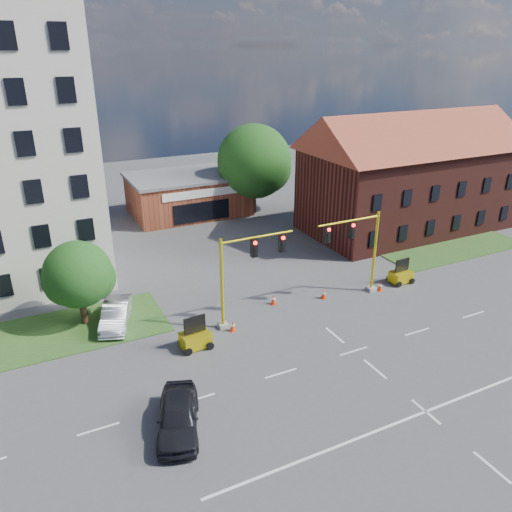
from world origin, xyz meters
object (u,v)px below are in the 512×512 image
Objects in this scene: signal_mast_west at (246,268)px; trailer_east at (401,276)px; sedan_dark at (178,416)px; pickup_white at (367,227)px; signal_mast_east at (357,246)px; trailer_west at (195,338)px.

trailer_east is at bearing 0.57° from signal_mast_west.
sedan_dark is (-7.17, -7.73, -3.11)m from signal_mast_west.
pickup_white is at bearing 55.20° from sedan_dark.
sedan_dark is at bearing 117.54° from pickup_white.
signal_mast_west is 20.36m from pickup_white.
signal_mast_east reaches higher than trailer_west.
pickup_white is at bearing 22.32° from trailer_west.
sedan_dark is (-20.46, -7.87, 0.22)m from trailer_east.
trailer_east reaches higher than sedan_dark.
trailer_west is at bearing 83.50° from sedan_dark.
pickup_white is (8.84, 9.82, -3.16)m from signal_mast_east.
signal_mast_west reaches higher than sedan_dark.
signal_mast_west is 1.31× the size of sedan_dark.
signal_mast_east reaches higher than pickup_white.
trailer_east reaches higher than pickup_white.
sedan_dark is (-24.72, -17.55, 0.05)m from pickup_white.
trailer_west is 17.39m from trailer_east.
trailer_west reaches higher than trailer_east.
pickup_white is at bearing 29.23° from signal_mast_west.
trailer_east is at bearing 148.43° from pickup_white.
trailer_west is at bearing -173.79° from signal_mast_east.
signal_mast_west reaches higher than trailer_west.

